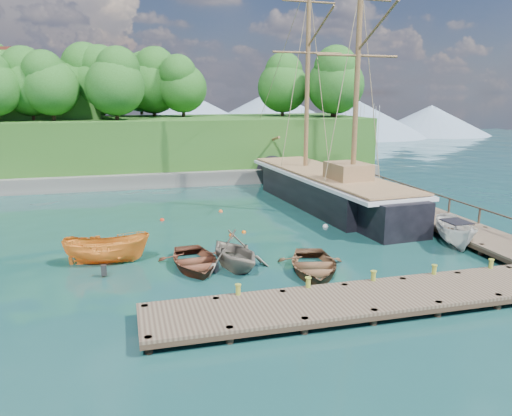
# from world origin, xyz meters

# --- Properties ---
(ground) EXTENTS (160.00, 160.00, 0.00)m
(ground) POSITION_xyz_m (0.00, 0.00, 0.00)
(ground) COLOR #143D37
(ground) RESTS_ON ground
(dock_near) EXTENTS (20.00, 3.20, 1.10)m
(dock_near) POSITION_xyz_m (2.00, -6.50, 0.43)
(dock_near) COLOR #47362B
(dock_near) RESTS_ON ground
(dock_east) EXTENTS (3.20, 24.00, 1.10)m
(dock_east) POSITION_xyz_m (11.50, 7.00, 0.43)
(dock_east) COLOR #47362B
(dock_east) RESTS_ON ground
(bollard_0) EXTENTS (0.26, 0.26, 0.45)m
(bollard_0) POSITION_xyz_m (-4.00, -5.10, 0.00)
(bollard_0) COLOR olive
(bollard_0) RESTS_ON ground
(bollard_1) EXTENTS (0.26, 0.26, 0.45)m
(bollard_1) POSITION_xyz_m (-1.00, -5.10, 0.00)
(bollard_1) COLOR olive
(bollard_1) RESTS_ON ground
(bollard_2) EXTENTS (0.26, 0.26, 0.45)m
(bollard_2) POSITION_xyz_m (2.00, -5.10, 0.00)
(bollard_2) COLOR olive
(bollard_2) RESTS_ON ground
(bollard_3) EXTENTS (0.26, 0.26, 0.45)m
(bollard_3) POSITION_xyz_m (5.00, -5.10, 0.00)
(bollard_3) COLOR olive
(bollard_3) RESTS_ON ground
(bollard_4) EXTENTS (0.26, 0.26, 0.45)m
(bollard_4) POSITION_xyz_m (8.00, -5.10, 0.00)
(bollard_4) COLOR olive
(bollard_4) RESTS_ON ground
(rowboat_0) EXTENTS (3.53, 4.75, 0.95)m
(rowboat_0) POSITION_xyz_m (-5.02, 0.20, 0.00)
(rowboat_0) COLOR #582D1D
(rowboat_0) RESTS_ON ground
(rowboat_1) EXTENTS (4.39, 4.76, 2.09)m
(rowboat_1) POSITION_xyz_m (-3.13, -0.50, 0.00)
(rowboat_1) COLOR #71695C
(rowboat_1) RESTS_ON ground
(rowboat_2) EXTENTS (4.41, 5.37, 0.97)m
(rowboat_2) POSITION_xyz_m (0.47, -1.97, 0.00)
(rowboat_2) COLOR brown
(rowboat_2) RESTS_ON ground
(motorboat_orange) EXTENTS (4.59, 2.33, 1.69)m
(motorboat_orange) POSITION_xyz_m (-9.25, 2.00, 0.00)
(motorboat_orange) COLOR orange
(motorboat_orange) RESTS_ON ground
(cabin_boat_white) EXTENTS (3.05, 4.79, 1.73)m
(cabin_boat_white) POSITION_xyz_m (9.88, 0.04, 0.00)
(cabin_boat_white) COLOR silver
(cabin_boat_white) RESTS_ON ground
(schooner) EXTENTS (6.45, 27.21, 19.87)m
(schooner) POSITION_xyz_m (6.84, 11.64, 1.10)
(schooner) COLOR black
(schooner) RESTS_ON ground
(mooring_buoy_0) EXTENTS (0.27, 0.27, 0.27)m
(mooring_buoy_0) POSITION_xyz_m (-8.04, 4.69, 0.00)
(mooring_buoy_0) COLOR silver
(mooring_buoy_0) RESTS_ON ground
(mooring_buoy_1) EXTENTS (0.33, 0.33, 0.33)m
(mooring_buoy_1) POSITION_xyz_m (-2.04, 5.26, 0.00)
(mooring_buoy_1) COLOR #E25413
(mooring_buoy_1) RESTS_ON ground
(mooring_buoy_2) EXTENTS (0.29, 0.29, 0.29)m
(mooring_buoy_2) POSITION_xyz_m (-1.15, 5.73, 0.00)
(mooring_buoy_2) COLOR #D05509
(mooring_buoy_2) RESTS_ON ground
(mooring_buoy_3) EXTENTS (0.36, 0.36, 0.36)m
(mooring_buoy_3) POSITION_xyz_m (4.32, 5.71, 0.00)
(mooring_buoy_3) COLOR white
(mooring_buoy_3) RESTS_ON ground
(mooring_buoy_4) EXTENTS (0.31, 0.31, 0.31)m
(mooring_buoy_4) POSITION_xyz_m (-5.83, 10.18, 0.00)
(mooring_buoy_4) COLOR red
(mooring_buoy_4) RESTS_ON ground
(mooring_buoy_5) EXTENTS (0.30, 0.30, 0.30)m
(mooring_buoy_5) POSITION_xyz_m (-1.47, 11.64, 0.00)
(mooring_buoy_5) COLOR #DD541D
(mooring_buoy_5) RESTS_ON ground
(headland) EXTENTS (51.00, 19.31, 12.90)m
(headland) POSITION_xyz_m (-12.88, 31.36, 5.54)
(headland) COLOR #474744
(headland) RESTS_ON ground
(distant_ridge) EXTENTS (117.00, 40.00, 10.00)m
(distant_ridge) POSITION_xyz_m (4.30, 70.00, 4.35)
(distant_ridge) COLOR #728CA5
(distant_ridge) RESTS_ON ground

